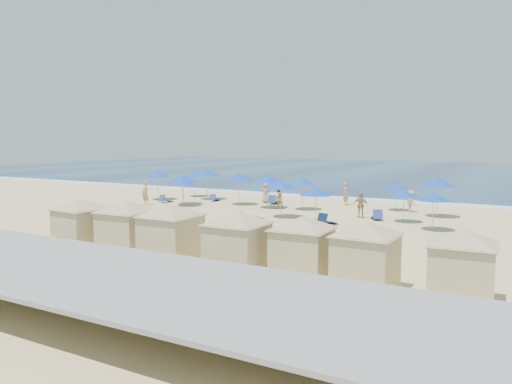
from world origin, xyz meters
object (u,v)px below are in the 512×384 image
beachgoer_5 (346,194)px  umbrella_4 (238,177)px  cabana_0 (82,218)px  beachgoer_4 (266,193)px  cabana_6 (462,257)px  umbrella_0 (157,174)px  beachgoer_3 (411,201)px  cabana_1 (127,221)px  umbrella_7 (303,181)px  umbrella_13 (194,174)px  umbrella_5 (268,179)px  umbrella_1 (183,178)px  umbrella_12 (438,182)px  cabana_4 (302,240)px  beachgoer_1 (278,197)px  cabana_2 (171,226)px  beachgoer_2 (360,205)px  umbrella_3 (183,182)px  umbrella_9 (396,186)px  cabana_5 (366,247)px  umbrella_6 (281,185)px  umbrella_2 (207,173)px  cabana_3 (237,235)px  umbrella_10 (404,193)px  trash_bin (253,225)px  umbrella_11 (434,197)px  umbrella_8 (316,192)px  beachgoer_0 (145,193)px

beachgoer_5 → umbrella_4: bearing=122.4°
cabana_0 → beachgoer_4: cabana_0 is taller
cabana_6 → umbrella_0: 30.95m
cabana_0 → beachgoer_3: size_ratio=2.74×
cabana_1 → umbrella_7: size_ratio=1.81×
umbrella_13 → beachgoer_3: umbrella_13 is taller
umbrella_5 → beachgoer_5: umbrella_5 is taller
umbrella_1 → umbrella_12: (18.70, 3.01, 0.23)m
cabana_4 → beachgoer_1: (-9.29, 16.39, -0.63)m
cabana_2 → beachgoer_2: (2.94, 15.82, -0.74)m
cabana_1 → umbrella_7: (0.70, 17.22, 0.52)m
umbrella_3 → umbrella_7: bearing=17.0°
cabana_1 → umbrella_9: bearing=71.4°
cabana_5 → cabana_6: 3.02m
cabana_2 → umbrella_5: bearing=105.1°
umbrella_6 → umbrella_2: bearing=149.9°
cabana_0 → umbrella_12: bearing=56.3°
cabana_1 → cabana_3: 5.87m
umbrella_0 → umbrella_3: 4.99m
beachgoer_1 → umbrella_3: bearing=-48.3°
umbrella_7 → umbrella_10: (7.75, -2.05, -0.26)m
cabana_1 → cabana_3: bearing=-2.8°
beachgoer_3 → umbrella_1: bearing=66.0°
umbrella_2 → umbrella_3: (0.87, -4.47, -0.39)m
umbrella_13 → beachgoer_2: bearing=-15.2°
umbrella_10 → beachgoer_4: (-11.91, 4.15, -1.00)m
cabana_5 → umbrella_13: (-21.95, 19.99, 0.52)m
umbrella_2 → trash_bin: bearing=-46.1°
cabana_4 → umbrella_5: cabana_4 is taller
cabana_3 → beachgoer_3: bearing=84.2°
cabana_0 → beachgoer_3: 22.68m
cabana_6 → beachgoer_3: (-5.76, 19.45, -0.70)m
cabana_5 → umbrella_1: 24.66m
umbrella_11 → beachgoer_2: bearing=153.6°
umbrella_0 → beachgoer_4: bearing=15.6°
umbrella_8 → beachgoer_5: size_ratio=1.26×
umbrella_9 → beachgoer_5: size_ratio=1.12×
cabana_0 → umbrella_9: bearing=65.5°
cabana_6 → beachgoer_0: size_ratio=2.18×
umbrella_4 → beachgoer_4: 2.81m
beachgoer_2 → beachgoer_3: 4.84m
cabana_1 → beachgoer_1: cabana_1 is taller
cabana_0 → beachgoer_0: cabana_0 is taller
cabana_1 → umbrella_7: cabana_1 is taller
umbrella_12 → beachgoer_5: umbrella_12 is taller
cabana_5 → umbrella_6: size_ratio=1.67×
beachgoer_3 → beachgoer_5: (-5.24, 1.31, 0.14)m
umbrella_8 → umbrella_13: (-15.37, 8.57, 0.00)m
cabana_2 → umbrella_0: bearing=131.9°
umbrella_1 → beachgoer_4: bearing=36.4°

